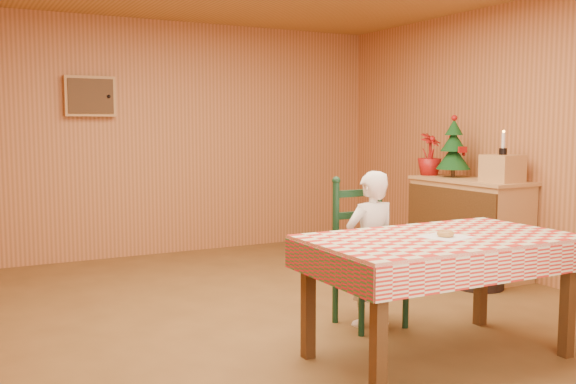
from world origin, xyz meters
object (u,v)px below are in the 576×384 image
object	(u,v)px
seated_child	(371,249)
shelf_unit	(469,226)
crate	(502,168)
christmas_tree	(454,149)
storage_bin	(480,264)
ladder_chair	(366,256)
dining_table	(440,249)

from	to	relation	value
seated_child	shelf_unit	world-z (taller)	seated_child
crate	christmas_tree	world-z (taller)	christmas_tree
shelf_unit	storage_bin	xyz separation A→B (m)	(-0.32, -0.48, -0.25)
seated_child	shelf_unit	size ratio (longest dim) A/B	0.91
shelf_unit	christmas_tree	world-z (taller)	christmas_tree
ladder_chair	seated_child	bearing A→B (deg)	-90.00
dining_table	ladder_chair	bearing A→B (deg)	90.00
christmas_tree	crate	bearing A→B (deg)	-90.00
ladder_chair	crate	distance (m)	1.95
christmas_tree	storage_bin	size ratio (longest dim) A/B	1.44
seated_child	storage_bin	size ratio (longest dim) A/B	2.60
ladder_chair	crate	bearing A→B (deg)	14.23
ladder_chair	crate	size ratio (longest dim) A/B	3.60
christmas_tree	storage_bin	distance (m)	1.28
christmas_tree	ladder_chair	bearing A→B (deg)	-148.53
ladder_chair	storage_bin	xyz separation A→B (m)	(1.49, 0.38, -0.29)
ladder_chair	shelf_unit	world-z (taller)	ladder_chair
seated_child	christmas_tree	bearing A→B (deg)	-147.24
storage_bin	seated_child	bearing A→B (deg)	-163.78
christmas_tree	storage_bin	xyz separation A→B (m)	(-0.33, -0.73, -0.99)
seated_child	christmas_tree	distance (m)	2.25
ladder_chair	seated_child	world-z (taller)	seated_child
crate	ladder_chair	bearing A→B (deg)	-165.77
ladder_chair	storage_bin	bearing A→B (deg)	14.17
dining_table	shelf_unit	world-z (taller)	shelf_unit
shelf_unit	storage_bin	distance (m)	0.63
christmas_tree	storage_bin	bearing A→B (deg)	-114.04
seated_child	shelf_unit	bearing A→B (deg)	-153.07
crate	seated_child	bearing A→B (deg)	-164.09
dining_table	seated_child	size ratio (longest dim) A/B	1.47
storage_bin	dining_table	bearing A→B (deg)	-141.96
ladder_chair	crate	xyz separation A→B (m)	(1.81, 0.46, 0.55)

